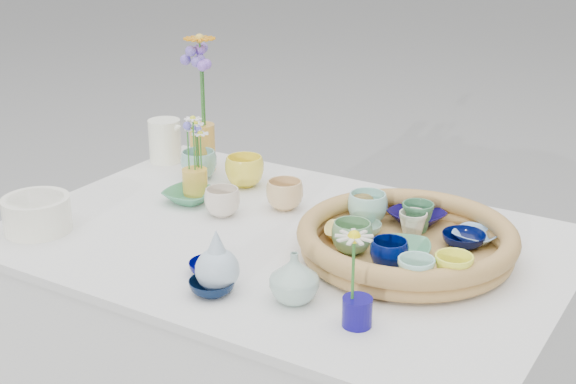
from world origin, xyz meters
The scene contains 32 objects.
wicker_tray centered at (0.28, 0.05, 0.80)m, with size 0.47×0.47×0.08m, color olive, non-canonical shape.
tray_ceramic_0 centered at (0.24, 0.20, 0.80)m, with size 0.12×0.12×0.03m, color #0A043E.
tray_ceramic_1 centered at (0.38, 0.13, 0.80)m, with size 0.09×0.09×0.03m, color #010832.
tray_ceramic_2 centered at (0.43, -0.07, 0.82)m, with size 0.08×0.08×0.07m, color #F7FF40.
tray_ceramic_3 centered at (0.29, 0.02, 0.80)m, with size 0.11×0.11×0.03m, color #479064.
tray_ceramic_4 centered at (0.18, -0.02, 0.82)m, with size 0.09×0.09×0.07m, color #639865.
tray_ceramic_5 centered at (0.16, 0.08, 0.80)m, with size 0.08×0.08×0.03m, color #99C9B4.
tray_ceramic_6 centered at (0.14, 0.14, 0.82)m, with size 0.09×0.09×0.07m, color #99D4C6.
tray_ceramic_7 centered at (0.26, 0.12, 0.81)m, with size 0.06×0.06×0.06m, color beige.
tray_ceramic_8 centered at (0.39, 0.17, 0.79)m, with size 0.10×0.10×0.02m, color #8CBEF4.
tray_ceramic_9 centered at (0.28, -0.05, 0.81)m, with size 0.08×0.08×0.06m, color #000B4B.
tray_ceramic_10 centered at (0.14, 0.04, 0.80)m, with size 0.10×0.10×0.03m, color #F9D162.
tray_ceramic_11 centered at (0.37, -0.11, 0.82)m, with size 0.07×0.07×0.07m, color #9BD8CA.
tray_ceramic_12 centered at (0.26, 0.16, 0.82)m, with size 0.07×0.07×0.07m, color #376E4A.
loose_ceramic_0 centered at (-0.27, 0.24, 0.81)m, with size 0.10×0.10×0.08m, color yellow.
loose_ceramic_1 centered at (-0.09, 0.15, 0.80)m, with size 0.09×0.09×0.07m, color #D8B177.
loose_ceramic_2 centered at (-0.32, 0.07, 0.78)m, with size 0.12×0.12×0.03m, color #3E8C60.
loose_ceramic_3 centered at (-0.20, 0.04, 0.80)m, with size 0.09×0.09×0.07m, color beige.
loose_ceramic_4 centered at (-0.04, -0.23, 0.78)m, with size 0.09×0.09×0.03m, color #00014B.
loose_ceramic_5 centered at (-0.41, 0.22, 0.80)m, with size 0.10×0.10×0.08m, color #81B8AC.
loose_ceramic_6 centered at (0.02, -0.30, 0.78)m, with size 0.09×0.09×0.03m, color black.
fluted_bowl centered at (-0.51, -0.26, 0.81)m, with size 0.16×0.16×0.08m, color white, non-canonical shape.
bud_vase_paleblue centered at (0.02, -0.28, 0.83)m, with size 0.09×0.09×0.14m, color #A9C0D1, non-canonical shape.
bud_vase_seafoam centered at (0.17, -0.24, 0.82)m, with size 0.10×0.10×0.10m, color #9CBCAC.
bud_vase_cobalt centered at (0.32, -0.26, 0.79)m, with size 0.06×0.06×0.06m, color #10086B.
single_daisy centered at (0.31, -0.27, 0.88)m, with size 0.08×0.08×0.14m, color beige, non-canonical shape.
tall_vase_yellow centered at (-0.44, 0.28, 0.83)m, with size 0.07×0.07×0.13m, color gold.
gerbera centered at (-0.43, 0.27, 1.02)m, with size 0.10×0.10×0.26m, color orange, non-canonical shape.
hydrangea centered at (-0.43, 0.28, 0.99)m, with size 0.07×0.07×0.26m, color #6E58C3, non-canonical shape.
white_pitcher centered at (-0.58, 0.28, 0.83)m, with size 0.13×0.09×0.12m, color white, non-canonical shape.
daisy_cup centered at (-0.34, 0.11, 0.80)m, with size 0.07×0.07×0.07m, color gold.
daisy_posy centered at (-0.34, 0.12, 0.90)m, with size 0.08×0.08×0.14m, color white, non-canonical shape.
Camera 1 is at (0.88, -1.42, 1.52)m, focal length 50.00 mm.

